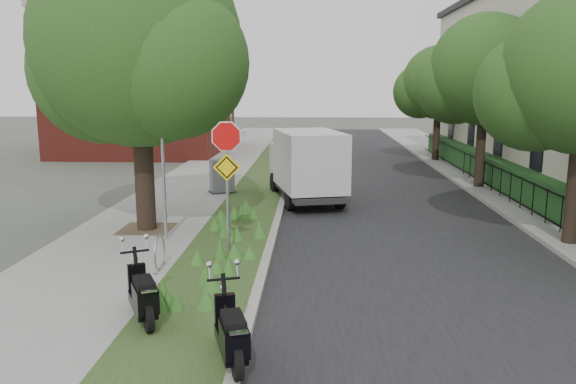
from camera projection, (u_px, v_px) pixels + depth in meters
name	position (u px, v px, depth m)	size (l,w,h in m)	color
ground	(287.00, 268.00, 12.49)	(120.00, 120.00, 0.00)	#4C5147
sidewalk_near	(194.00, 185.00, 22.49)	(3.50, 60.00, 0.12)	gray
verge	(262.00, 186.00, 22.36)	(2.00, 60.00, 0.12)	#25451D
kerb_near	(287.00, 186.00, 22.31)	(0.20, 60.00, 0.13)	#9E9991
road	(375.00, 188.00, 22.16)	(7.00, 60.00, 0.01)	black
kerb_far	(465.00, 187.00, 21.99)	(0.20, 60.00, 0.13)	#9E9991
footpath_far	(509.00, 188.00, 21.91)	(3.20, 60.00, 0.12)	gray
street_tree_main	(136.00, 54.00, 14.59)	(6.21, 5.54, 7.66)	black
bare_post	(163.00, 162.00, 14.01)	(0.08, 0.08, 4.00)	#A5A8AD
bike_hoop	(159.00, 253.00, 11.93)	(0.06, 0.78, 0.77)	#A5A8AD
sign_assembly	(227.00, 160.00, 12.69)	(0.94, 0.08, 3.22)	#A5A8AD
fence_far	(484.00, 172.00, 21.84)	(0.04, 24.00, 1.00)	black
hedge_far	(502.00, 172.00, 21.81)	(1.00, 24.00, 1.10)	#1A4921
brick_building	(148.00, 82.00, 33.73)	(9.40, 10.40, 8.30)	maroon
far_tree_b	(483.00, 75.00, 21.21)	(4.83, 4.31, 6.56)	black
far_tree_c	(438.00, 86.00, 29.13)	(4.37, 3.89, 5.93)	black
scooter_near	(144.00, 300.00, 9.27)	(0.88, 1.54, 0.80)	black
scooter_far	(232.00, 339.00, 7.83)	(0.68, 1.63, 0.80)	black
box_truck	(306.00, 162.00, 19.32)	(2.88, 4.98, 2.12)	#262628
utility_cabinet	(222.00, 177.00, 20.56)	(1.09, 0.93, 1.23)	#262628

